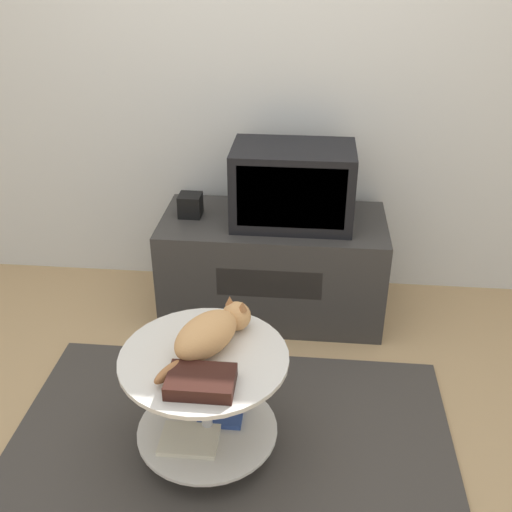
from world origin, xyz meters
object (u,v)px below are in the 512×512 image
cat (211,332)px  tv (293,185)px  speaker (190,205)px  dvd_box (201,382)px

cat → tv: bearing=16.7°
speaker → cat: speaker is taller
dvd_box → cat: cat is taller
cat → speaker: bearing=45.9°
tv → speaker: 0.56m
dvd_box → cat: bearing=90.4°
speaker → cat: (0.28, -1.06, -0.05)m
speaker → tv: bearing=-2.3°
tv → speaker: (-0.54, 0.02, -0.14)m
tv → cat: (-0.26, -1.03, -0.19)m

